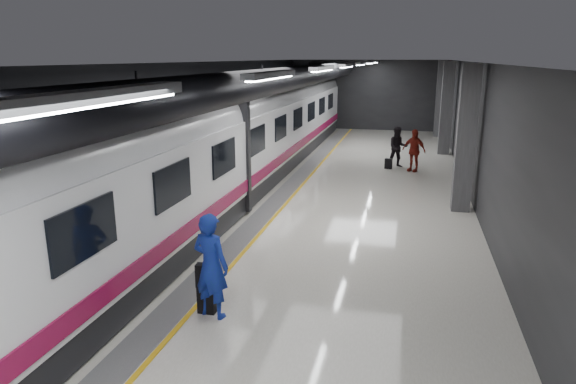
# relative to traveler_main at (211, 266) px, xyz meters

# --- Properties ---
(ground) EXTENTS (40.00, 40.00, 0.00)m
(ground) POSITION_rel_traveler_main_xyz_m (0.51, 6.24, -1.00)
(ground) COLOR silver
(ground) RESTS_ON ground
(platform_hall) EXTENTS (10.02, 40.02, 4.51)m
(platform_hall) POSITION_rel_traveler_main_xyz_m (0.22, 7.20, 2.54)
(platform_hall) COLOR black
(platform_hall) RESTS_ON ground
(train) EXTENTS (3.05, 38.00, 4.05)m
(train) POSITION_rel_traveler_main_xyz_m (-2.74, 6.24, 1.07)
(train) COLOR black
(train) RESTS_ON ground
(traveler_main) EXTENTS (0.83, 0.65, 1.99)m
(traveler_main) POSITION_rel_traveler_main_xyz_m (0.00, 0.00, 0.00)
(traveler_main) COLOR #161DAA
(traveler_main) RESTS_ON ground
(suitcase_main) EXTENTS (0.33, 0.21, 0.54)m
(suitcase_main) POSITION_rel_traveler_main_xyz_m (-0.14, 0.10, -0.73)
(suitcase_main) COLOR black
(suitcase_main) RESTS_ON ground
(shoulder_bag) EXTENTS (0.35, 0.20, 0.44)m
(shoulder_bag) POSITION_rel_traveler_main_xyz_m (-0.15, 0.06, -0.23)
(shoulder_bag) COLOR black
(shoulder_bag) RESTS_ON suitcase_main
(traveler_far_a) EXTENTS (0.97, 0.81, 1.76)m
(traveler_far_a) POSITION_rel_traveler_main_xyz_m (2.91, 14.43, -0.12)
(traveler_far_a) COLOR black
(traveler_far_a) RESTS_ON ground
(traveler_far_b) EXTENTS (1.13, 0.87, 1.78)m
(traveler_far_b) POSITION_rel_traveler_main_xyz_m (3.59, 13.71, -0.11)
(traveler_far_b) COLOR maroon
(traveler_far_b) RESTS_ON ground
(suitcase_far) EXTENTS (0.34, 0.26, 0.44)m
(suitcase_far) POSITION_rel_traveler_main_xyz_m (2.57, 13.99, -0.78)
(suitcase_far) COLOR black
(suitcase_far) RESTS_ON ground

